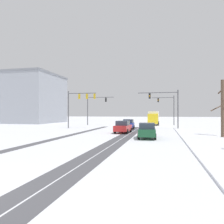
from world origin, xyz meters
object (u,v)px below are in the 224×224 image
object	(u,v)px
traffic_signal_far_right	(168,105)
traffic_signal_near_left	(79,101)
office_building_far_left_block	(18,99)
car_red_second	(123,127)
car_dark_green_third	(147,131)
bare_tree_sidewalk_mid	(223,107)
car_blue_lead	(128,124)
box_truck_delivery	(154,118)
traffic_signal_far_left	(95,105)
traffic_signal_near_right	(166,102)

from	to	relation	value
traffic_signal_far_right	traffic_signal_near_left	size ratio (longest dim) A/B	1.00
office_building_far_left_block	car_red_second	bearing A→B (deg)	-35.21
car_dark_green_third	bare_tree_sidewalk_mid	size ratio (longest dim) A/B	0.66
traffic_signal_far_right	car_blue_lead	distance (m)	15.67
traffic_signal_far_right	car_blue_lead	bearing A→B (deg)	-116.05
car_blue_lead	traffic_signal_near_left	bearing A→B (deg)	-178.80
car_dark_green_third	box_truck_delivery	xyz separation A→B (m)	(-0.29, 25.82, 0.82)
traffic_signal_far_left	car_blue_lead	xyz separation A→B (m)	(8.97, -9.72, -3.61)
car_blue_lead	office_building_far_left_block	xyz separation A→B (m)	(-34.05, 17.21, 5.86)
box_truck_delivery	office_building_far_left_block	bearing A→B (deg)	174.12
traffic_signal_far_right	car_dark_green_third	world-z (taller)	traffic_signal_far_right
traffic_signal_far_right	car_red_second	size ratio (longest dim) A/B	1.56
traffic_signal_far_left	car_dark_green_third	xyz separation A→B (m)	(12.86, -22.20, -3.61)
car_blue_lead	office_building_far_left_block	bearing A→B (deg)	153.18
traffic_signal_near_right	traffic_signal_far_right	size ratio (longest dim) A/B	1.03
traffic_signal_far_left	traffic_signal_near_left	distance (m)	9.91
car_dark_green_third	box_truck_delivery	bearing A→B (deg)	90.64
car_red_second	traffic_signal_far_left	bearing A→B (deg)	119.07
office_building_far_left_block	car_dark_green_third	bearing A→B (deg)	-38.06
box_truck_delivery	office_building_far_left_block	distance (m)	38.18
traffic_signal_near_left	office_building_far_left_block	size ratio (longest dim) A/B	0.28
traffic_signal_near_right	car_red_second	bearing A→B (deg)	-123.53
traffic_signal_near_left	office_building_far_left_block	distance (m)	30.86
traffic_signal_near_left	bare_tree_sidewalk_mid	distance (m)	22.57
bare_tree_sidewalk_mid	traffic_signal_far_left	bearing A→B (deg)	137.72
car_blue_lead	car_dark_green_third	xyz separation A→B (m)	(3.88, -12.48, 0.00)
box_truck_delivery	traffic_signal_far_right	bearing A→B (deg)	6.95
office_building_far_left_block	car_blue_lead	bearing A→B (deg)	-26.82
car_dark_green_third	box_truck_delivery	size ratio (longest dim) A/B	0.57
office_building_far_left_block	traffic_signal_far_left	bearing A→B (deg)	-16.64
traffic_signal_near_right	car_blue_lead	distance (m)	7.33
car_red_second	box_truck_delivery	xyz separation A→B (m)	(3.24, 20.41, 0.82)
car_dark_green_third	box_truck_delivery	world-z (taller)	box_truck_delivery
traffic_signal_far_left	box_truck_delivery	distance (m)	13.38
traffic_signal_far_left	traffic_signal_far_right	bearing A→B (deg)	14.31
office_building_far_left_block	traffic_signal_far_right	bearing A→B (deg)	-4.90
traffic_signal_far_left	office_building_far_left_block	distance (m)	26.27
traffic_signal_near_left	car_dark_green_third	size ratio (longest dim) A/B	1.55
traffic_signal_far_right	box_truck_delivery	world-z (taller)	traffic_signal_far_right
box_truck_delivery	bare_tree_sidewalk_mid	distance (m)	24.21
traffic_signal_far_left	traffic_signal_near_left	bearing A→B (deg)	-88.02
traffic_signal_far_right	car_red_second	bearing A→B (deg)	-106.98
office_building_far_left_block	traffic_signal_near_right	bearing A→B (deg)	-21.16
bare_tree_sidewalk_mid	traffic_signal_near_left	bearing A→B (deg)	156.08
traffic_signal_far_right	car_blue_lead	xyz separation A→B (m)	(-6.71, -13.72, -3.54)
traffic_signal_far_right	car_dark_green_third	distance (m)	26.59
traffic_signal_near_left	bare_tree_sidewalk_mid	size ratio (longest dim) A/B	1.02
traffic_signal_far_left	bare_tree_sidewalk_mid	distance (m)	28.31
traffic_signal_far_right	office_building_far_left_block	bearing A→B (deg)	175.10
traffic_signal_far_left	traffic_signal_far_right	distance (m)	16.18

